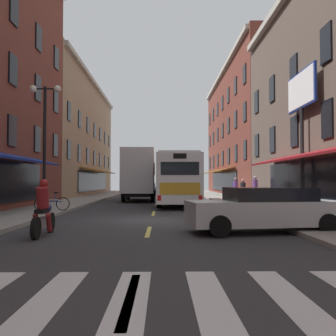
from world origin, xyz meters
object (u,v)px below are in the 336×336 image
(sedan_mid, at_px, (148,189))
(motorcycle_rider, at_px, (44,212))
(street_lamp_twin, at_px, (45,142))
(transit_bus, at_px, (177,179))
(sedan_near, at_px, (265,209))
(pedestrian_far, at_px, (243,191))
(pedestrian_rear, at_px, (255,189))
(box_truck, at_px, (139,175))
(pedestrian_near, at_px, (236,188))
(bicycle_near, at_px, (52,203))
(billboard_sign, at_px, (302,103))

(sedan_mid, xyz_separation_m, motorcycle_rider, (-1.86, -29.64, 0.01))
(motorcycle_rider, distance_m, street_lamp_twin, 6.62)
(transit_bus, xyz_separation_m, sedan_near, (2.17, -13.87, -1.00))
(pedestrian_far, bearing_deg, transit_bus, -179.33)
(pedestrian_rear, bearing_deg, box_truck, -38.30)
(pedestrian_rear, bearing_deg, pedestrian_near, -89.21)
(street_lamp_twin, bearing_deg, bicycle_near, 94.75)
(billboard_sign, height_order, box_truck, billboard_sign)
(pedestrian_far, distance_m, pedestrian_rear, 1.06)
(bicycle_near, bearing_deg, billboard_sign, -5.21)
(billboard_sign, relative_size, bicycle_near, 3.91)
(billboard_sign, bearing_deg, street_lamp_twin, -177.24)
(transit_bus, bearing_deg, pedestrian_far, -11.74)
(billboard_sign, bearing_deg, pedestrian_rear, 92.07)
(sedan_near, distance_m, pedestrian_far, 13.15)
(billboard_sign, height_order, sedan_near, billboard_sign)
(sedan_mid, xyz_separation_m, pedestrian_near, (7.30, -12.08, 0.35))
(box_truck, height_order, bicycle_near, box_truck)
(billboard_sign, distance_m, sedan_near, 8.07)
(motorcycle_rider, bearing_deg, street_lamp_twin, 107.90)
(billboard_sign, bearing_deg, pedestrian_near, 94.73)
(sedan_mid, bearing_deg, pedestrian_far, -66.40)
(transit_bus, relative_size, motorcycle_rider, 5.67)
(transit_bus, xyz_separation_m, motorcycle_rider, (-4.50, -14.51, -1.02))
(pedestrian_near, height_order, pedestrian_rear, pedestrian_rear)
(pedestrian_far, xyz_separation_m, pedestrian_rear, (0.94, 0.47, 0.12))
(billboard_sign, distance_m, sedan_mid, 25.11)
(sedan_near, height_order, sedan_mid, sedan_near)
(pedestrian_near, height_order, pedestrian_far, pedestrian_near)
(pedestrian_near, relative_size, pedestrian_rear, 0.95)
(pedestrian_near, relative_size, pedestrian_far, 1.08)
(billboard_sign, distance_m, pedestrian_rear, 8.81)
(pedestrian_near, height_order, street_lamp_twin, street_lamp_twin)
(sedan_mid, bearing_deg, motorcycle_rider, -93.59)
(transit_bus, xyz_separation_m, bicycle_near, (-6.51, -7.06, -1.23))
(motorcycle_rider, distance_m, pedestrian_near, 19.80)
(billboard_sign, distance_m, pedestrian_far, 8.54)
(pedestrian_rear, bearing_deg, motorcycle_rider, 45.38)
(sedan_mid, xyz_separation_m, pedestrian_rear, (7.94, -15.55, 0.38))
(pedestrian_near, bearing_deg, sedan_near, 69.84)
(street_lamp_twin, bearing_deg, motorcycle_rider, -72.10)
(sedan_near, relative_size, street_lamp_twin, 0.84)
(motorcycle_rider, bearing_deg, pedestrian_rear, 55.16)
(sedan_near, bearing_deg, billboard_sign, 59.13)
(pedestrian_near, xyz_separation_m, pedestrian_far, (-0.29, -3.94, -0.10))
(sedan_near, relative_size, pedestrian_far, 3.08)
(pedestrian_near, bearing_deg, pedestrian_far, 73.95)
(box_truck, distance_m, pedestrian_far, 8.85)
(pedestrian_near, bearing_deg, street_lamp_twin, 35.08)
(motorcycle_rider, height_order, pedestrian_far, pedestrian_far)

